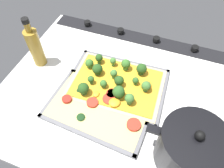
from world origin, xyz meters
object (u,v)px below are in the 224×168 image
broccoli_pizza (116,82)px  veggie_pizza_back (100,107)px  cooking_pot (190,148)px  baking_tray_front (116,85)px  baking_tray_back (99,109)px  oil_bottle (35,47)px

broccoli_pizza → veggie_pizza_back: broccoli_pizza is taller
cooking_pot → baking_tray_front: bearing=-33.3°
baking_tray_front → baking_tray_back: same height
baking_tray_front → baking_tray_back: size_ratio=1.02×
cooking_pot → broccoli_pizza: bearing=-33.2°
baking_tray_back → oil_bottle: size_ratio=1.72×
broccoli_pizza → cooking_pot: bearing=146.8°
cooking_pot → veggie_pizza_back: bearing=-13.3°
baking_tray_back → cooking_pot: size_ratio=1.44×
baking_tray_front → broccoli_pizza: bearing=3.9°
broccoli_pizza → cooking_pot: cooking_pot is taller
baking_tray_front → cooking_pot: 32.12cm
oil_bottle → cooking_pot: bearing=162.6°
baking_tray_front → baking_tray_back: (1.94, 10.97, 0.01)cm
baking_tray_back → oil_bottle: 32.56cm
baking_tray_front → oil_bottle: bearing=-1.3°
baking_tray_back → cooking_pot: cooking_pot is taller
baking_tray_front → veggie_pizza_back: 10.81cm
baking_tray_front → veggie_pizza_back: bearing=80.7°
broccoli_pizza → veggie_pizza_back: (1.60, 10.64, -1.18)cm
baking_tray_back → veggie_pizza_back: (-0.20, -0.32, 0.72)cm
baking_tray_back → oil_bottle: bearing=-21.7°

